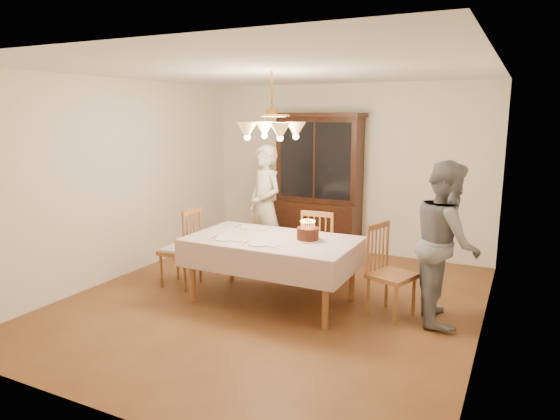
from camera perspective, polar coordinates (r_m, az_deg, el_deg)
The scene contains 14 objects.
ground at distance 5.91m, azimuth -0.88°, elevation -10.38°, with size 5.00×5.00×0.00m, color brown.
room_shell at distance 5.53m, azimuth -0.93°, elevation 5.05°, with size 5.00×5.00×5.00m.
dining_table at distance 5.70m, azimuth -0.90°, elevation -3.97°, with size 1.90×1.10×0.76m.
china_hutch at distance 7.78m, azimuth 4.43°, elevation 2.75°, with size 1.38×0.54×2.16m.
chair_far_side at distance 6.27m, azimuth 4.71°, elevation -4.87°, with size 0.47×0.45×1.00m.
chair_left_end at distance 6.42m, azimuth -11.26°, elevation -4.58°, with size 0.45×0.47×1.00m.
chair_right_end at distance 5.50m, azimuth 12.54°, elevation -7.40°, with size 0.53×0.55×1.00m.
elderly_woman at distance 6.99m, azimuth -1.72°, elevation 0.38°, with size 0.63×0.41×1.73m, color beige.
adult_in_grey at distance 5.43m, azimuth 18.44°, elevation -3.51°, with size 0.82×0.64×1.69m, color slate.
birthday_cake at distance 5.56m, azimuth 3.20°, elevation -2.79°, with size 0.30×0.30×0.23m.
place_setting_near_left at distance 5.65m, azimuth -6.14°, elevation -3.30°, with size 0.38×0.23×0.02m.
place_setting_near_right at distance 5.40m, azimuth -2.29°, elevation -3.90°, with size 0.39×0.24×0.02m.
place_setting_far_left at distance 6.17m, azimuth -3.31°, elevation -2.02°, with size 0.42×0.27×0.02m.
chandelier at distance 5.50m, azimuth -0.94°, elevation 9.15°, with size 0.62×0.62×0.73m.
Camera 1 is at (2.53, -4.89, 2.16)m, focal length 32.00 mm.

